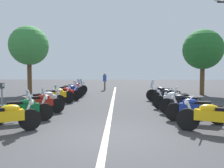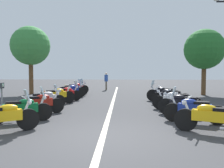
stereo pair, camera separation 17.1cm
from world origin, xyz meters
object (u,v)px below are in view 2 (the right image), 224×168
at_px(motorcycle_left_row_7, 73,89).
at_px(motorcycle_left_row_2, 39,103).
at_px(motorcycle_right_row_2, 183,104).
at_px(motorcycle_left_row_8, 76,88).
at_px(motorcycle_right_row_1, 193,109).
at_px(motorcycle_right_row_3, 176,100).
at_px(roadside_tree_0, 30,46).
at_px(motorcycle_right_row_5, 163,93).
at_px(bystander_0, 106,80).
at_px(roadside_tree_1, 204,50).
at_px(motorcycle_left_row_0, 3,117).
at_px(traffic_cone_1, 44,95).
at_px(motorcycle_left_row_3, 44,100).
at_px(motorcycle_left_row_5, 65,93).
at_px(parking_meter, 2,93).
at_px(motorcycle_left_row_4, 56,96).
at_px(motorcycle_right_row_4, 170,96).
at_px(motorcycle_left_row_6, 70,91).
at_px(motorcycle_left_row_1, 22,109).
at_px(motorcycle_right_row_0, 213,118).

bearing_deg(motorcycle_left_row_7, motorcycle_left_row_2, -115.51).
bearing_deg(motorcycle_left_row_2, motorcycle_right_row_2, -28.73).
bearing_deg(motorcycle_left_row_8, motorcycle_right_row_1, -96.11).
xyz_separation_m(motorcycle_right_row_3, roadside_tree_0, (6.65, 9.22, 3.14)).
xyz_separation_m(motorcycle_right_row_5, bystander_0, (7.66, 3.79, 0.45)).
bearing_deg(roadside_tree_1, roadside_tree_0, 89.84).
bearing_deg(motorcycle_left_row_7, motorcycle_left_row_0, -115.62).
relative_size(motorcycle_right_row_1, traffic_cone_1, 3.18).
bearing_deg(motorcycle_right_row_3, roadside_tree_0, -15.30).
relative_size(motorcycle_left_row_3, motorcycle_left_row_5, 0.96).
height_order(motorcycle_right_row_3, roadside_tree_1, roadside_tree_1).
height_order(motorcycle_left_row_2, roadside_tree_0, roadside_tree_0).
bearing_deg(roadside_tree_0, motorcycle_left_row_5, -137.88).
height_order(motorcycle_left_row_5, roadside_tree_1, roadside_tree_1).
bearing_deg(motorcycle_left_row_3, motorcycle_left_row_0, -125.50).
distance_m(motorcycle_left_row_8, parking_meter, 8.30).
distance_m(motorcycle_left_row_4, motorcycle_right_row_4, 5.90).
height_order(motorcycle_left_row_0, motorcycle_left_row_6, motorcycle_left_row_6).
bearing_deg(motorcycle_left_row_2, motorcycle_right_row_4, -3.47).
relative_size(bystander_0, roadside_tree_0, 0.32).
bearing_deg(motorcycle_left_row_1, motorcycle_right_row_3, -1.62).
xyz_separation_m(motorcycle_left_row_7, motorcycle_right_row_5, (-2.55, -5.75, 0.01)).
relative_size(motorcycle_left_row_4, parking_meter, 1.36).
relative_size(motorcycle_left_row_5, motorcycle_left_row_6, 0.98).
xyz_separation_m(motorcycle_left_row_5, motorcycle_right_row_4, (-1.26, -5.72, -0.00)).
distance_m(motorcycle_left_row_5, roadside_tree_0, 6.14).
distance_m(motorcycle_right_row_2, parking_meter, 7.10).
distance_m(motorcycle_left_row_7, motorcycle_left_row_8, 1.27).
height_order(motorcycle_left_row_0, motorcycle_right_row_3, motorcycle_left_row_0).
bearing_deg(motorcycle_left_row_6, parking_meter, -141.57).
bearing_deg(motorcycle_left_row_1, motorcycle_left_row_0, -113.16).
bearing_deg(motorcycle_left_row_8, motorcycle_left_row_2, -127.90).
distance_m(motorcycle_right_row_3, motorcycle_right_row_4, 1.48).
xyz_separation_m(motorcycle_left_row_1, motorcycle_left_row_5, (5.35, -0.15, -0.00)).
relative_size(motorcycle_left_row_1, motorcycle_right_row_1, 0.99).
bearing_deg(motorcycle_left_row_5, motorcycle_right_row_2, -68.84).
bearing_deg(motorcycle_right_row_1, motorcycle_right_row_0, 115.30).
bearing_deg(roadside_tree_0, roadside_tree_1, -90.16).
height_order(motorcycle_right_row_5, parking_meter, parking_meter).
relative_size(motorcycle_left_row_1, bystander_0, 1.21).
distance_m(motorcycle_left_row_6, motorcycle_left_row_7, 1.21).
bearing_deg(motorcycle_right_row_0, motorcycle_left_row_6, -28.34).
bearing_deg(bystander_0, roadside_tree_1, 146.34).
distance_m(motorcycle_left_row_0, motorcycle_right_row_4, 7.96).
xyz_separation_m(motorcycle_left_row_5, motorcycle_left_row_8, (3.96, 0.19, 0.01)).
distance_m(motorcycle_left_row_6, motorcycle_right_row_3, 7.10).
height_order(motorcycle_left_row_4, motorcycle_right_row_4, motorcycle_left_row_4).
bearing_deg(bystander_0, roadside_tree_0, 30.20).
distance_m(motorcycle_left_row_7, traffic_cone_1, 2.46).
distance_m(motorcycle_right_row_0, roadside_tree_1, 11.34).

